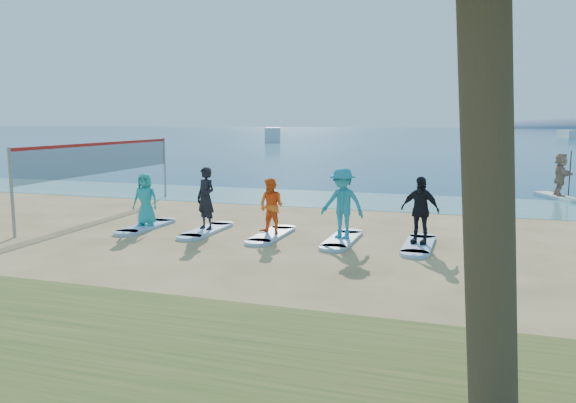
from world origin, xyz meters
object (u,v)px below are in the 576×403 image
(student_1, at_px, (206,198))
(surfboard_3, at_px, (342,240))
(boat_offshore_a, at_px, (273,142))
(surfboard_2, at_px, (271,235))
(student_3, at_px, (342,203))
(boat_offshore_b, at_px, (567,138))
(surfboard_1, at_px, (207,230))
(surfboard_4, at_px, (419,245))
(surfboard_0, at_px, (146,226))
(student_4, at_px, (420,210))
(volleyball_net, at_px, (104,159))
(student_2, at_px, (271,206))
(student_0, at_px, (145,199))
(paddleboard, at_px, (559,197))
(paddleboarder, at_px, (560,174))

(student_1, distance_m, surfboard_3, 4.14)
(boat_offshore_a, relative_size, surfboard_2, 3.55)
(student_3, bearing_deg, student_1, -167.51)
(boat_offshore_b, bearing_deg, surfboard_1, -114.17)
(surfboard_2, xyz_separation_m, student_3, (2.02, 0.00, 0.99))
(surfboard_3, bearing_deg, surfboard_4, 0.00)
(surfboard_2, relative_size, surfboard_4, 1.00)
(surfboard_3, distance_m, surfboard_4, 2.02)
(surfboard_0, xyz_separation_m, student_4, (8.06, 0.00, 0.91))
(boat_offshore_a, distance_m, student_1, 73.82)
(boat_offshore_b, bearing_deg, boat_offshore_a, -154.24)
(volleyball_net, distance_m, student_2, 7.39)
(volleyball_net, height_order, student_4, volleyball_net)
(volleyball_net, relative_size, surfboard_0, 4.12)
(surfboard_3, bearing_deg, student_0, 180.00)
(student_1, distance_m, surfboard_2, 2.23)
(paddleboard, relative_size, student_4, 1.74)
(boat_offshore_b, distance_m, surfboard_2, 108.22)
(volleyball_net, bearing_deg, boat_offshore_a, 105.33)
(boat_offshore_a, distance_m, boat_offshore_b, 59.51)
(surfboard_3, bearing_deg, surfboard_2, 180.00)
(student_2, bearing_deg, surfboard_1, -165.47)
(volleyball_net, xyz_separation_m, paddleboard, (15.69, 9.12, -1.84))
(surfboard_0, relative_size, student_2, 1.42)
(student_0, xyz_separation_m, surfboard_1, (2.02, 0.00, -0.83))
(surfboard_1, distance_m, student_4, 6.12)
(surfboard_2, height_order, student_2, student_2)
(surfboard_0, bearing_deg, student_3, 0.00)
(boat_offshore_a, relative_size, boat_offshore_b, 1.17)
(student_0, distance_m, surfboard_1, 2.18)
(student_3, bearing_deg, surfboard_3, 0.00)
(student_3, bearing_deg, student_4, 12.49)
(volleyball_net, bearing_deg, student_3, -13.10)
(paddleboard, relative_size, surfboard_1, 1.36)
(surfboard_0, bearing_deg, boat_offshore_b, 76.35)
(student_0, relative_size, student_2, 1.01)
(surfboard_1, relative_size, student_3, 1.16)
(surfboard_2, bearing_deg, paddleboard, 52.27)
(student_4, bearing_deg, paddleboarder, 82.78)
(volleyball_net, relative_size, boat_offshore_a, 1.16)
(student_1, bearing_deg, paddleboarder, 70.06)
(boat_offshore_a, xyz_separation_m, surfboard_0, (21.58, -69.94, 0.04))
(student_3, xyz_separation_m, student_4, (2.02, 0.00, -0.08))
(surfboard_1, relative_size, student_2, 1.42)
(student_1, distance_m, student_2, 2.02)
(surfboard_2, distance_m, student_2, 0.82)
(paddleboard, xyz_separation_m, boat_offshore_b, (13.04, 94.80, -0.06))
(student_4, bearing_deg, paddleboard, 82.78)
(boat_offshore_b, xyz_separation_m, student_2, (-21.72, -106.02, 0.86))
(boat_offshore_a, xyz_separation_m, surfboard_3, (27.63, -69.94, 0.04))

